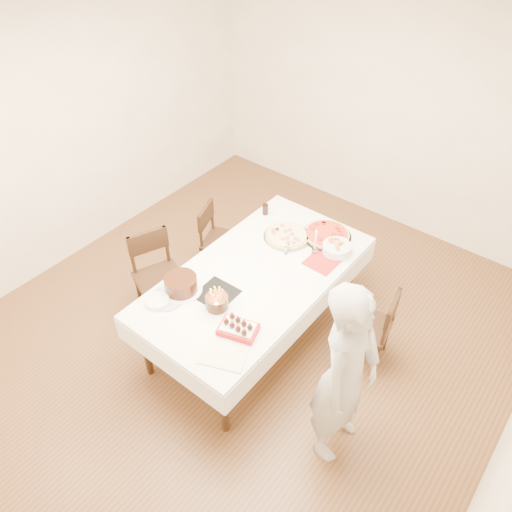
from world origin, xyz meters
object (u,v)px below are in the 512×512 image
Objects in this scene: pasta_bowl at (337,248)px; layer_cake at (181,284)px; chair_left_savory at (223,242)px; pizza_pepperoni at (327,234)px; chair_left_dessert at (160,280)px; person at (346,376)px; taper_candle at (316,241)px; chair_right_savory at (367,326)px; pizza_white at (287,236)px; strawberry_box at (238,328)px; cola_glass at (265,209)px; dining_table at (256,304)px; birthday_cake at (217,298)px.

layer_cake reaches higher than pasta_bowl.
chair_left_savory reaches higher than pizza_pepperoni.
person is at bearing -160.38° from chair_left_dessert.
chair_left_savory is 3.10× the size of taper_candle.
chair_right_savory is 1.08m from pizza_white.
strawberry_box is at bearing -94.44° from pasta_bowl.
person reaches higher than chair_left_savory.
pasta_bowl is 2.32× the size of cola_glass.
strawberry_box is at bearing -4.31° from layer_cake.
dining_table is at bearing -134.18° from chair_left_dessert.
person is 1.61m from pizza_white.
person is (1.95, -0.93, 0.41)m from chair_left_savory.
pasta_bowl is 0.97× the size of taper_candle.
taper_candle reaches higher than layer_cake.
taper_candle is at bearing 155.14° from chair_right_savory.
chair_left_savory is 2.35× the size of layer_cake.
layer_cake is (-0.28, -1.10, 0.05)m from pizza_white.
dining_table is 19.62× the size of cola_glass.
taper_candle is 1.13m from strawberry_box.
layer_cake is (0.11, -1.27, 0.01)m from cola_glass.
chair_left_dessert is at bearing -109.25° from cola_glass.
chair_left_savory is 4.47× the size of birthday_cake.
chair_left_dessert is 0.64m from layer_cake.
strawberry_box is (0.65, -0.05, -0.03)m from layer_cake.
strawberry_box is at bearing -87.15° from taper_candle.
pizza_white is (0.72, 0.11, 0.37)m from chair_left_savory.
pizza_white is at bearing 167.91° from chair_left_savory.
strawberry_box is at bearing -134.14° from chair_right_savory.
person reaches higher than pasta_bowl.
birthday_cake is 0.31m from strawberry_box.
pasta_bowl is 1.41m from layer_cake.
birthday_cake is at bearing 162.79° from strawberry_box.
pizza_pepperoni is 1.34× the size of layer_cake.
pizza_pepperoni is at bearing 76.59° from dining_table.
cola_glass is (-1.62, 1.20, -0.01)m from person.
layer_cake is (-0.55, -1.34, 0.05)m from pizza_pepperoni.
layer_cake is at bearing -118.81° from taper_candle.
chair_left_dessert is at bearing 65.53° from chair_left_savory.
pizza_white is 1.06m from birthday_cake.
chair_left_dessert is at bearing -167.99° from chair_right_savory.
layer_cake reaches higher than chair_right_savory.
pasta_bowl reaches higher than pizza_white.
birthday_cake is at bearing -98.68° from pizza_pepperoni.
person is at bearing 7.48° from strawberry_box.
pizza_pepperoni is 1.81× the size of pasta_bowl.
cola_glass is (-1.39, 0.36, 0.40)m from chair_right_savory.
pizza_white is (-1.00, 0.19, 0.37)m from chair_right_savory.
chair_right_savory is 0.85m from taper_candle.
chair_left_savory reaches higher than pizza_white.
dining_table is 0.78m from taper_candle.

